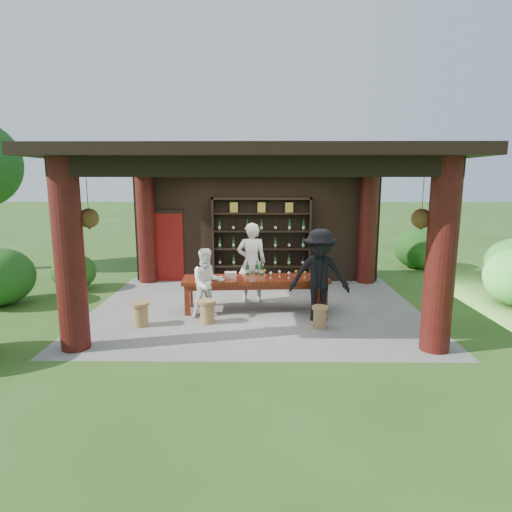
{
  "coord_description": "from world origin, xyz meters",
  "views": [
    {
      "loc": [
        0.1,
        -9.51,
        2.96
      ],
      "look_at": [
        0.0,
        0.4,
        1.15
      ],
      "focal_mm": 30.0,
      "sensor_mm": 36.0,
      "label": 1
    }
  ],
  "objects_px": {
    "guest_man": "(320,275)",
    "napkin_basket": "(231,275)",
    "stool_far_left": "(141,313)",
    "guest_woman": "(207,283)",
    "host": "(252,262)",
    "wine_shelf": "(261,241)",
    "tasting_table": "(256,283)",
    "stool_near_right": "(320,316)",
    "stool_near_left": "(207,311)"
  },
  "relations": [
    {
      "from": "stool_near_left",
      "to": "host",
      "type": "relative_size",
      "value": 0.25
    },
    {
      "from": "napkin_basket",
      "to": "stool_near_left",
      "type": "bearing_deg",
      "value": -116.53
    },
    {
      "from": "tasting_table",
      "to": "guest_woman",
      "type": "height_order",
      "value": "guest_woman"
    },
    {
      "from": "guest_man",
      "to": "stool_near_left",
      "type": "bearing_deg",
      "value": -169.97
    },
    {
      "from": "tasting_table",
      "to": "stool_far_left",
      "type": "height_order",
      "value": "tasting_table"
    },
    {
      "from": "stool_far_left",
      "to": "host",
      "type": "xyz_separation_m",
      "value": [
        2.22,
        1.8,
        0.7
      ]
    },
    {
      "from": "stool_far_left",
      "to": "wine_shelf",
      "type": "bearing_deg",
      "value": 56.3
    },
    {
      "from": "stool_near_left",
      "to": "napkin_basket",
      "type": "height_order",
      "value": "napkin_basket"
    },
    {
      "from": "tasting_table",
      "to": "stool_near_right",
      "type": "relative_size",
      "value": 7.52
    },
    {
      "from": "stool_near_left",
      "to": "guest_woman",
      "type": "relative_size",
      "value": 0.32
    },
    {
      "from": "stool_near_right",
      "to": "stool_far_left",
      "type": "relative_size",
      "value": 0.9
    },
    {
      "from": "stool_near_left",
      "to": "guest_woman",
      "type": "height_order",
      "value": "guest_woman"
    },
    {
      "from": "napkin_basket",
      "to": "wine_shelf",
      "type": "bearing_deg",
      "value": 75.2
    },
    {
      "from": "tasting_table",
      "to": "guest_woman",
      "type": "xyz_separation_m",
      "value": [
        -1.03,
        -0.5,
        0.11
      ]
    },
    {
      "from": "tasting_table",
      "to": "stool_near_right",
      "type": "distance_m",
      "value": 1.81
    },
    {
      "from": "guest_woman",
      "to": "guest_man",
      "type": "distance_m",
      "value": 2.39
    },
    {
      "from": "stool_near_left",
      "to": "napkin_basket",
      "type": "relative_size",
      "value": 1.87
    },
    {
      "from": "tasting_table",
      "to": "stool_near_right",
      "type": "height_order",
      "value": "tasting_table"
    },
    {
      "from": "tasting_table",
      "to": "stool_near_left",
      "type": "xyz_separation_m",
      "value": [
        -0.99,
        -0.92,
        -0.38
      ]
    },
    {
      "from": "stool_far_left",
      "to": "stool_near_left",
      "type": "bearing_deg",
      "value": 8.16
    },
    {
      "from": "guest_man",
      "to": "napkin_basket",
      "type": "distance_m",
      "value": 2.01
    },
    {
      "from": "stool_near_right",
      "to": "host",
      "type": "distance_m",
      "value": 2.46
    },
    {
      "from": "tasting_table",
      "to": "stool_far_left",
      "type": "relative_size",
      "value": 6.75
    },
    {
      "from": "tasting_table",
      "to": "host",
      "type": "relative_size",
      "value": 1.72
    },
    {
      "from": "wine_shelf",
      "to": "napkin_basket",
      "type": "relative_size",
      "value": 10.65
    },
    {
      "from": "napkin_basket",
      "to": "stool_far_left",
      "type": "bearing_deg",
      "value": -149.2
    },
    {
      "from": "guest_man",
      "to": "stool_far_left",
      "type": "bearing_deg",
      "value": -169.11
    },
    {
      "from": "guest_woman",
      "to": "napkin_basket",
      "type": "height_order",
      "value": "guest_woman"
    },
    {
      "from": "stool_near_left",
      "to": "napkin_basket",
      "type": "xyz_separation_m",
      "value": [
        0.43,
        0.86,
        0.56
      ]
    },
    {
      "from": "tasting_table",
      "to": "stool_near_left",
      "type": "bearing_deg",
      "value": -137.03
    },
    {
      "from": "stool_far_left",
      "to": "host",
      "type": "distance_m",
      "value": 2.94
    },
    {
      "from": "stool_far_left",
      "to": "guest_man",
      "type": "distance_m",
      "value": 3.76
    },
    {
      "from": "stool_near_right",
      "to": "guest_man",
      "type": "relative_size",
      "value": 0.23
    },
    {
      "from": "guest_man",
      "to": "tasting_table",
      "type": "bearing_deg",
      "value": 157.03
    },
    {
      "from": "wine_shelf",
      "to": "tasting_table",
      "type": "xyz_separation_m",
      "value": [
        -0.13,
        -2.57,
        -0.59
      ]
    },
    {
      "from": "tasting_table",
      "to": "host",
      "type": "distance_m",
      "value": 0.77
    },
    {
      "from": "stool_near_left",
      "to": "host",
      "type": "bearing_deg",
      "value": 61.28
    },
    {
      "from": "stool_far_left",
      "to": "napkin_basket",
      "type": "bearing_deg",
      "value": 30.8
    },
    {
      "from": "guest_man",
      "to": "napkin_basket",
      "type": "xyz_separation_m",
      "value": [
        -1.9,
        0.62,
        -0.15
      ]
    },
    {
      "from": "guest_man",
      "to": "host",
      "type": "bearing_deg",
      "value": 140.71
    },
    {
      "from": "guest_woman",
      "to": "guest_man",
      "type": "relative_size",
      "value": 0.77
    },
    {
      "from": "tasting_table",
      "to": "guest_woman",
      "type": "bearing_deg",
      "value": -154.14
    },
    {
      "from": "stool_far_left",
      "to": "guest_man",
      "type": "height_order",
      "value": "guest_man"
    },
    {
      "from": "tasting_table",
      "to": "host",
      "type": "height_order",
      "value": "host"
    },
    {
      "from": "stool_near_left",
      "to": "stool_near_right",
      "type": "height_order",
      "value": "stool_near_left"
    },
    {
      "from": "wine_shelf",
      "to": "stool_near_left",
      "type": "height_order",
      "value": "wine_shelf"
    },
    {
      "from": "guest_man",
      "to": "napkin_basket",
      "type": "relative_size",
      "value": 7.44
    },
    {
      "from": "host",
      "to": "napkin_basket",
      "type": "relative_size",
      "value": 7.4
    },
    {
      "from": "tasting_table",
      "to": "wine_shelf",
      "type": "bearing_deg",
      "value": 87.06
    },
    {
      "from": "stool_near_left",
      "to": "guest_man",
      "type": "xyz_separation_m",
      "value": [
        2.33,
        0.24,
        0.71
      ]
    }
  ]
}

